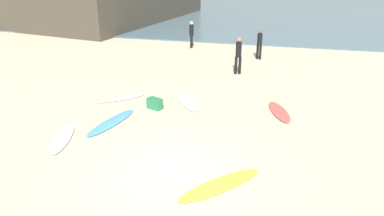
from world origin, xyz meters
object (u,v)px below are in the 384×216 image
surfboard_3 (121,98)px  surfboard_5 (187,101)px  surfboard_4 (111,122)px  beach_cooler (155,104)px  surfboard_0 (62,138)px  surfboard_2 (279,112)px  beachgoer_far (259,43)px  surfboard_1 (220,185)px  beachgoer_near (238,54)px  beachgoer_mid (191,33)px

surfboard_3 → surfboard_5: bearing=54.8°
surfboard_4 → beach_cooler: size_ratio=4.36×
surfboard_5 → surfboard_3: bearing=-21.6°
surfboard_0 → surfboard_3: bearing=-113.8°
surfboard_2 → surfboard_4: size_ratio=0.80×
surfboard_0 → beachgoer_far: 12.73m
surfboard_3 → surfboard_1: bearing=1.8°
surfboard_3 → beachgoer_near: 6.32m
surfboard_2 → beachgoer_near: (-2.15, 4.54, 0.98)m
surfboard_1 → beachgoer_far: beachgoer_far is taller
beachgoer_far → beachgoer_mid: bearing=10.5°
surfboard_1 → beach_cooler: size_ratio=4.38×
beach_cooler → beachgoer_near: bearing=65.0°
surfboard_0 → surfboard_3: (0.32, 3.74, -0.01)m
beachgoer_near → beachgoer_mid: beachgoer_near is taller
surfboard_2 → beachgoer_far: 7.87m
surfboard_4 → beachgoer_mid: bearing=102.5°
surfboard_2 → beach_cooler: 4.69m
surfboard_2 → surfboard_5: size_ratio=0.84×
surfboard_3 → surfboard_5: size_ratio=0.87×
surfboard_0 → surfboard_4: size_ratio=0.90×
surfboard_5 → surfboard_4: bearing=23.1°
surfboard_1 → surfboard_4: 5.14m
surfboard_4 → surfboard_1: bearing=-20.9°
surfboard_0 → surfboard_4: surfboard_0 is taller
surfboard_2 → beach_cooler: size_ratio=3.50×
surfboard_0 → surfboard_5: same height
beachgoer_far → surfboard_4: bearing=100.4°
beachgoer_far → beach_cooler: bearing=102.3°
surfboard_5 → beachgoer_near: size_ratio=1.30×
beachgoer_far → beach_cooler: beachgoer_far is taller
surfboard_3 → beach_cooler: bearing=26.1°
surfboard_1 → beach_cooler: beach_cooler is taller
surfboard_0 → surfboard_1: (5.32, -1.30, -0.01)m
beach_cooler → surfboard_5: bearing=45.4°
surfboard_1 → beachgoer_near: size_ratio=1.36×
beachgoer_near → surfboard_4: bearing=-138.4°
surfboard_0 → beach_cooler: bearing=-141.9°
surfboard_1 → surfboard_4: size_ratio=1.00×
surfboard_3 → beachgoer_far: 9.29m
beachgoer_near → surfboard_2: bearing=-86.3°
beach_cooler → surfboard_1: bearing=-53.0°
surfboard_3 → beachgoer_near: (4.16, 4.66, 0.99)m
surfboard_3 → beach_cooler: size_ratio=3.62×
surfboard_1 → beachgoer_mid: 15.42m
beachgoer_mid → surfboard_2: bearing=-156.9°
beach_cooler → surfboard_4: bearing=-122.1°
surfboard_1 → beachgoer_mid: bearing=148.9°
beachgoer_mid → beach_cooler: (1.19, -10.34, -0.72)m
surfboard_5 → beachgoer_mid: size_ratio=1.41×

